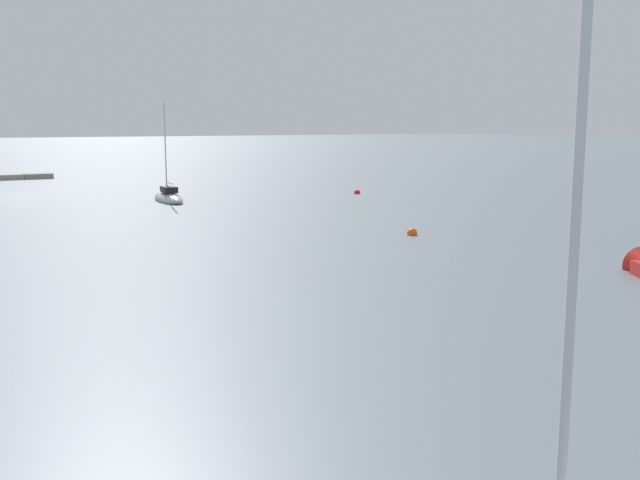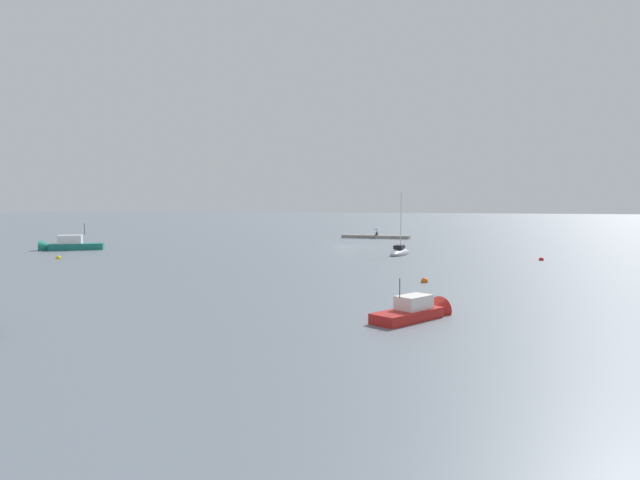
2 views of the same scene
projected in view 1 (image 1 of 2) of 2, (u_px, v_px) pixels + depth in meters
name	position (u px, v px, depth m)	size (l,w,h in m)	color
ground_plane	(15.00, 196.00, 62.17)	(500.00, 500.00, 0.00)	slate
sailboat_grey_far	(169.00, 198.00, 57.56)	(2.10, 6.07, 7.93)	#ADB2B7
mooring_buoy_near	(357.00, 193.00, 63.71)	(0.53, 0.53, 0.53)	red
mooring_buoy_far	(412.00, 233.00, 40.48)	(0.57, 0.57, 0.57)	#EA5914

